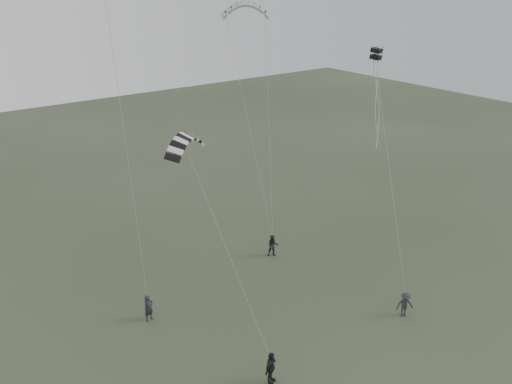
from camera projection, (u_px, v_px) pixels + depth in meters
ground at (300, 337)px, 30.27m from camera, size 140.00×140.00×0.00m
flyer_left at (149, 308)px, 31.46m from camera, size 0.74×0.58×1.81m
flyer_right at (273, 246)px, 38.72m from camera, size 1.10×1.03×1.80m
flyer_center at (271, 368)px, 26.53m from camera, size 1.24×0.95×1.95m
flyer_far at (405, 305)px, 31.84m from camera, size 1.29×1.11×1.73m
kite_pale_large at (246, 4)px, 36.14m from camera, size 3.67×2.96×1.67m
kite_striped at (185, 137)px, 27.02m from camera, size 3.45×2.88×1.49m
kite_box at (376, 54)px, 33.58m from camera, size 0.85×0.91×0.80m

